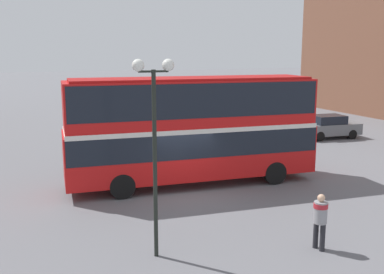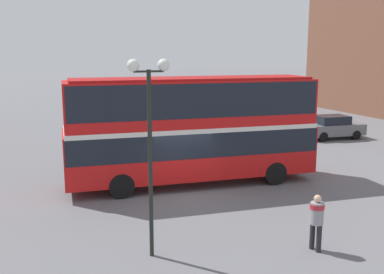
{
  "view_description": "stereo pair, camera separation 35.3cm",
  "coord_description": "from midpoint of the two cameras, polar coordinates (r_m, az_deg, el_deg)",
  "views": [
    {
      "loc": [
        -6.36,
        -16.63,
        5.84
      ],
      "look_at": [
        0.86,
        1.36,
        2.13
      ],
      "focal_mm": 42.0,
      "sensor_mm": 36.0,
      "label": 1
    },
    {
      "loc": [
        -6.03,
        -16.76,
        5.84
      ],
      "look_at": [
        0.86,
        1.36,
        2.13
      ],
      "focal_mm": 42.0,
      "sensor_mm": 36.0,
      "label": 2
    }
  ],
  "objects": [
    {
      "name": "pedestrian_foreground",
      "position": [
        13.95,
        15.27,
        -9.64
      ],
      "size": [
        0.49,
        0.49,
        1.72
      ],
      "rotation": [
        0.0,
        0.0,
        3.33
      ],
      "color": "#232328",
      "rests_on": "ground_plane"
    },
    {
      "name": "street_lamp_twin_globe",
      "position": [
        12.34,
        -5.64,
        2.6
      ],
      "size": [
        1.18,
        0.34,
        5.65
      ],
      "color": "black",
      "rests_on": "ground_plane"
    },
    {
      "name": "parked_car_kerb_far",
      "position": [
        31.83,
        -2.86,
        1.73
      ],
      "size": [
        4.19,
        1.99,
        1.59
      ],
      "rotation": [
        0.0,
        0.0,
        3.2
      ],
      "color": "maroon",
      "rests_on": "ground_plane"
    },
    {
      "name": "double_decker_bus",
      "position": [
        19.63,
        -0.51,
        1.66
      ],
      "size": [
        11.14,
        3.43,
        4.74
      ],
      "rotation": [
        0.0,
        0.0,
        -0.08
      ],
      "color": "red",
      "rests_on": "ground_plane"
    },
    {
      "name": "ground_plane",
      "position": [
        18.74,
        -1.45,
        -7.34
      ],
      "size": [
        240.0,
        240.0,
        0.0
      ],
      "primitive_type": "plane",
      "color": "slate"
    },
    {
      "name": "parked_car_kerb_near",
      "position": [
        31.93,
        16.73,
        1.27
      ],
      "size": [
        4.17,
        2.07,
        1.58
      ],
      "rotation": [
        0.0,
        0.0,
        -0.09
      ],
      "color": "slate",
      "rests_on": "ground_plane"
    }
  ]
}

